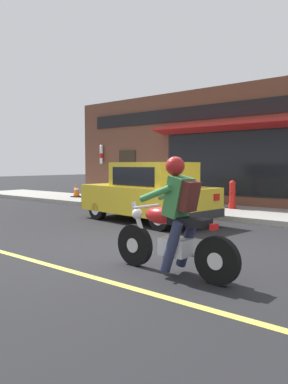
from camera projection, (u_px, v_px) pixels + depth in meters
ground_plane at (142, 248)px, 6.80m from camera, size 80.00×80.00×0.00m
sidewalk_curb at (172, 207)px, 12.69m from camera, size 2.60×22.00×0.14m
storefront_building at (198, 148)px, 13.67m from camera, size 1.25×11.71×4.20m
motorcycle_with_rider at (174, 226)px, 5.10m from camera, size 0.56×2.02×1.62m
car_hatchback at (149, 193)px, 9.80m from camera, size 2.10×3.95×1.57m
fire_hydrant at (232, 195)px, 11.67m from camera, size 0.36×0.24×0.88m
traffic_cone at (76, 190)px, 15.81m from camera, size 0.36×0.36×0.60m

